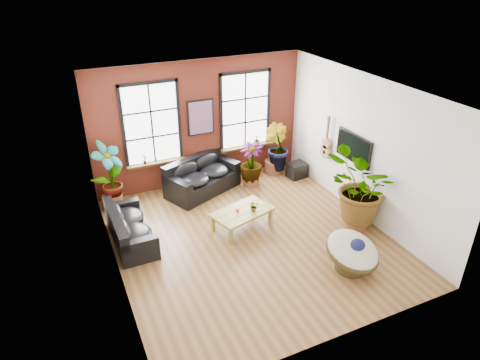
% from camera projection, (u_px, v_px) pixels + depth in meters
% --- Properties ---
extents(room, '(6.04, 6.54, 3.54)m').
position_uv_depth(room, '(249.00, 169.00, 9.28)').
color(room, brown).
rests_on(room, ground).
extents(sofa_back, '(2.27, 1.72, 0.94)m').
position_uv_depth(sofa_back, '(201.00, 177.00, 11.83)').
color(sofa_back, black).
rests_on(sofa_back, ground).
extents(sofa_left, '(0.85, 1.95, 0.76)m').
position_uv_depth(sofa_left, '(129.00, 229.00, 9.70)').
color(sofa_left, black).
rests_on(sofa_left, ground).
extents(coffee_table, '(1.60, 1.19, 0.55)m').
position_uv_depth(coffee_table, '(242.00, 213.00, 10.20)').
color(coffee_table, olive).
rests_on(coffee_table, ground).
extents(papasan_chair, '(1.50, 1.50, 0.85)m').
position_uv_depth(papasan_chair, '(353.00, 252.00, 8.79)').
color(papasan_chair, '#3E3116').
rests_on(papasan_chair, ground).
extents(poster, '(0.74, 0.06, 0.98)m').
position_uv_depth(poster, '(201.00, 117.00, 11.63)').
color(poster, black).
rests_on(poster, room).
extents(tv_wall_unit, '(0.13, 1.86, 1.20)m').
position_uv_depth(tv_wall_unit, '(345.00, 148.00, 10.82)').
color(tv_wall_unit, black).
rests_on(tv_wall_unit, room).
extents(media_box, '(0.58, 0.50, 0.44)m').
position_uv_depth(media_box, '(297.00, 170.00, 12.66)').
color(media_box, black).
rests_on(media_box, ground).
extents(pot_back_left, '(0.65, 0.65, 0.38)m').
position_uv_depth(pot_back_left, '(113.00, 201.00, 11.11)').
color(pot_back_left, brown).
rests_on(pot_back_left, ground).
extents(pot_back_right, '(0.62, 0.62, 0.40)m').
position_uv_depth(pot_back_right, '(274.00, 167.00, 12.93)').
color(pot_back_right, brown).
rests_on(pot_back_right, ground).
extents(pot_right_wall, '(0.61, 0.61, 0.40)m').
position_uv_depth(pot_right_wall, '(357.00, 220.00, 10.31)').
color(pot_right_wall, brown).
rests_on(pot_right_wall, ground).
extents(pot_mid, '(0.55, 0.55, 0.34)m').
position_uv_depth(pot_mid, '(251.00, 179.00, 12.24)').
color(pot_mid, brown).
rests_on(pot_mid, ground).
extents(floor_plant_back_left, '(1.08, 1.02, 1.70)m').
position_uv_depth(floor_plant_back_left, '(110.00, 173.00, 10.74)').
color(floor_plant_back_left, '#1A4712').
rests_on(floor_plant_back_left, ground).
extents(floor_plant_back_right, '(0.83, 0.92, 1.38)m').
position_uv_depth(floor_plant_back_right, '(276.00, 147.00, 12.62)').
color(floor_plant_back_right, '#1A4712').
rests_on(floor_plant_back_right, ground).
extents(floor_plant_right_wall, '(2.03, 1.91, 1.80)m').
position_uv_depth(floor_plant_right_wall, '(362.00, 189.00, 9.90)').
color(floor_plant_right_wall, '#1A4712').
rests_on(floor_plant_right_wall, ground).
extents(floor_plant_mid, '(0.91, 0.91, 1.15)m').
position_uv_depth(floor_plant_mid, '(251.00, 162.00, 11.99)').
color(floor_plant_mid, '#1A4712').
rests_on(floor_plant_mid, ground).
extents(table_plant, '(0.27, 0.24, 0.25)m').
position_uv_depth(table_plant, '(254.00, 206.00, 10.12)').
color(table_plant, '#1A4712').
rests_on(table_plant, coffee_table).
extents(sill_plant_left, '(0.17, 0.17, 0.27)m').
position_uv_depth(sill_plant_left, '(145.00, 159.00, 11.41)').
color(sill_plant_left, '#1A4712').
rests_on(sill_plant_left, room).
extents(sill_plant_right, '(0.19, 0.19, 0.27)m').
position_uv_depth(sill_plant_right, '(257.00, 140.00, 12.64)').
color(sill_plant_right, '#1A4712').
rests_on(sill_plant_right, room).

